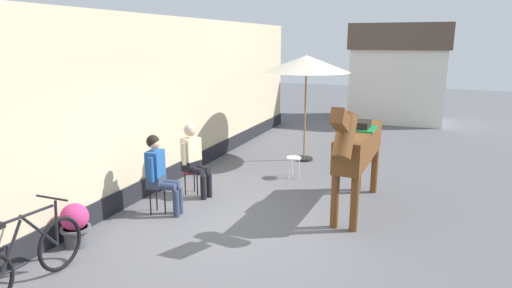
{
  "coord_description": "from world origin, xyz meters",
  "views": [
    {
      "loc": [
        2.5,
        -6.03,
        2.93
      ],
      "look_at": [
        -0.4,
        1.2,
        1.05
      ],
      "focal_mm": 30.29,
      "sensor_mm": 36.0,
      "label": 1
    }
  ],
  "objects_px": {
    "flower_planter_near": "(75,224)",
    "saddled_horse_center": "(358,147)",
    "seated_visitor_far": "(194,156)",
    "cafe_parasol": "(306,64)",
    "spare_stool_white": "(294,160)",
    "seated_visitor_near": "(159,171)",
    "leaning_bicycle": "(26,260)"
  },
  "relations": [
    {
      "from": "cafe_parasol",
      "to": "leaning_bicycle",
      "type": "bearing_deg",
      "value": -102.23
    },
    {
      "from": "saddled_horse_center",
      "to": "leaning_bicycle",
      "type": "bearing_deg",
      "value": -128.92
    },
    {
      "from": "seated_visitor_near",
      "to": "seated_visitor_far",
      "type": "height_order",
      "value": "same"
    },
    {
      "from": "leaning_bicycle",
      "to": "spare_stool_white",
      "type": "distance_m",
      "value": 5.62
    },
    {
      "from": "seated_visitor_near",
      "to": "saddled_horse_center",
      "type": "height_order",
      "value": "saddled_horse_center"
    },
    {
      "from": "saddled_horse_center",
      "to": "seated_visitor_near",
      "type": "bearing_deg",
      "value": -155.76
    },
    {
      "from": "flower_planter_near",
      "to": "cafe_parasol",
      "type": "xyz_separation_m",
      "value": [
        1.83,
        5.73,
        2.03
      ]
    },
    {
      "from": "seated_visitor_near",
      "to": "flower_planter_near",
      "type": "bearing_deg",
      "value": -107.72
    },
    {
      "from": "flower_planter_near",
      "to": "leaning_bicycle",
      "type": "distance_m",
      "value": 1.17
    },
    {
      "from": "seated_visitor_near",
      "to": "flower_planter_near",
      "type": "relative_size",
      "value": 2.17
    },
    {
      "from": "spare_stool_white",
      "to": "seated_visitor_near",
      "type": "bearing_deg",
      "value": -118.89
    },
    {
      "from": "seated_visitor_near",
      "to": "seated_visitor_far",
      "type": "relative_size",
      "value": 1.0
    },
    {
      "from": "seated_visitor_far",
      "to": "flower_planter_near",
      "type": "relative_size",
      "value": 2.17
    },
    {
      "from": "saddled_horse_center",
      "to": "spare_stool_white",
      "type": "xyz_separation_m",
      "value": [
        -1.55,
        1.39,
        -0.76
      ]
    },
    {
      "from": "seated_visitor_near",
      "to": "cafe_parasol",
      "type": "height_order",
      "value": "cafe_parasol"
    },
    {
      "from": "flower_planter_near",
      "to": "saddled_horse_center",
      "type": "bearing_deg",
      "value": 38.82
    },
    {
      "from": "seated_visitor_far",
      "to": "flower_planter_near",
      "type": "bearing_deg",
      "value": -102.14
    },
    {
      "from": "seated_visitor_far",
      "to": "spare_stool_white",
      "type": "distance_m",
      "value": 2.31
    },
    {
      "from": "flower_planter_near",
      "to": "leaning_bicycle",
      "type": "relative_size",
      "value": 0.36
    },
    {
      "from": "seated_visitor_far",
      "to": "leaning_bicycle",
      "type": "xyz_separation_m",
      "value": [
        -0.2,
        -3.63,
        -0.38
      ]
    },
    {
      "from": "cafe_parasol",
      "to": "seated_visitor_far",
      "type": "bearing_deg",
      "value": -111.77
    },
    {
      "from": "seated_visitor_near",
      "to": "saddled_horse_center",
      "type": "relative_size",
      "value": 0.46
    },
    {
      "from": "saddled_horse_center",
      "to": "leaning_bicycle",
      "type": "xyz_separation_m",
      "value": [
        -3.21,
        -3.98,
        -0.76
      ]
    },
    {
      "from": "cafe_parasol",
      "to": "spare_stool_white",
      "type": "bearing_deg",
      "value": -83.09
    },
    {
      "from": "leaning_bicycle",
      "to": "flower_planter_near",
      "type": "bearing_deg",
      "value": 106.96
    },
    {
      "from": "seated_visitor_far",
      "to": "saddled_horse_center",
      "type": "relative_size",
      "value": 0.46
    },
    {
      "from": "seated_visitor_far",
      "to": "flower_planter_near",
      "type": "xyz_separation_m",
      "value": [
        -0.54,
        -2.51,
        -0.44
      ]
    },
    {
      "from": "seated_visitor_far",
      "to": "flower_planter_near",
      "type": "distance_m",
      "value": 2.61
    },
    {
      "from": "saddled_horse_center",
      "to": "flower_planter_near",
      "type": "bearing_deg",
      "value": -141.18
    },
    {
      "from": "saddled_horse_center",
      "to": "flower_planter_near",
      "type": "distance_m",
      "value": 4.63
    },
    {
      "from": "cafe_parasol",
      "to": "spare_stool_white",
      "type": "distance_m",
      "value": 2.46
    },
    {
      "from": "saddled_horse_center",
      "to": "flower_planter_near",
      "type": "xyz_separation_m",
      "value": [
        -3.55,
        -2.86,
        -0.82
      ]
    }
  ]
}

